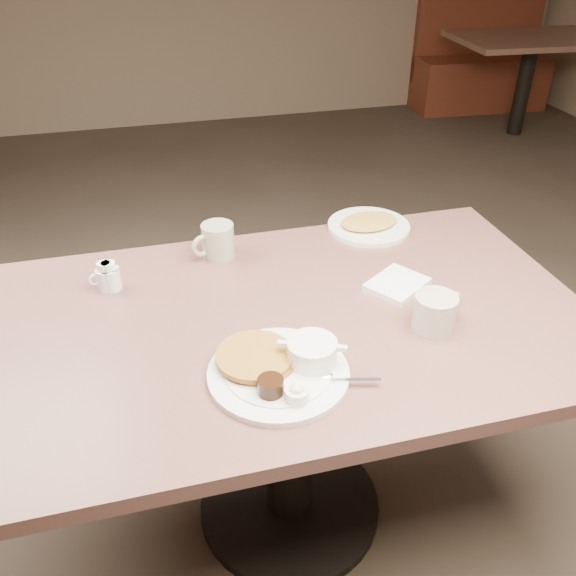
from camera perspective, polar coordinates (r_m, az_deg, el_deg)
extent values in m
cube|color=#4C3F33|center=(2.02, 0.15, -20.42)|extent=(7.00, 8.00, 0.02)
cube|color=#84564C|center=(1.49, 0.20, -3.30)|extent=(1.50, 0.90, 0.04)
cylinder|color=black|center=(1.73, 0.17, -12.82)|extent=(0.14, 0.14, 0.69)
cylinder|color=black|center=(2.00, 0.15, -19.99)|extent=(0.56, 0.56, 0.03)
cylinder|color=white|center=(1.30, -0.93, -8.20)|extent=(0.40, 0.40, 0.01)
cylinder|color=white|center=(1.29, -0.93, -7.88)|extent=(0.30, 0.30, 0.00)
cylinder|color=#AE772B|center=(1.32, -2.92, -6.78)|extent=(0.23, 0.23, 0.01)
cylinder|color=#AE772B|center=(1.31, -3.21, -6.51)|extent=(0.22, 0.22, 0.01)
cylinder|color=white|center=(1.30, 2.31, -6.17)|extent=(0.14, 0.14, 0.05)
cube|color=white|center=(1.29, -0.51, -5.35)|extent=(0.03, 0.02, 0.01)
cube|color=white|center=(1.29, 5.18, -5.78)|extent=(0.03, 0.02, 0.01)
ellipsoid|color=white|center=(1.30, 1.76, -5.55)|extent=(0.06, 0.06, 0.03)
ellipsoid|color=white|center=(1.29, 2.98, -5.98)|extent=(0.06, 0.06, 0.02)
cylinder|color=black|center=(1.23, -1.68, -9.44)|extent=(0.07, 0.07, 0.04)
cylinder|color=white|center=(1.22, 0.85, -10.19)|extent=(0.07, 0.07, 0.03)
ellipsoid|color=#FFF5C2|center=(1.21, 0.86, -9.71)|extent=(0.04, 0.04, 0.02)
cube|color=white|center=(1.28, 6.21, -8.76)|extent=(0.12, 0.04, 0.00)
ellipsoid|color=white|center=(1.28, 3.50, -8.27)|extent=(0.04, 0.04, 0.01)
cylinder|color=beige|center=(1.45, 13.88, -2.30)|extent=(0.13, 0.13, 0.09)
cylinder|color=black|center=(1.43, 14.09, -1.00)|extent=(0.10, 0.10, 0.01)
torus|color=beige|center=(1.49, 15.37, -1.57)|extent=(0.07, 0.04, 0.07)
cube|color=white|center=(1.61, 10.42, 0.34)|extent=(0.19, 0.19, 0.02)
cylinder|color=#B0AD93|center=(1.72, -6.73, 4.54)|extent=(0.12, 0.12, 0.10)
torus|color=#B0AD93|center=(1.69, -8.23, 4.03)|extent=(0.07, 0.04, 0.07)
cylinder|color=white|center=(1.64, -17.05, 0.81)|extent=(0.06, 0.06, 0.06)
cylinder|color=white|center=(1.61, -17.28, 2.01)|extent=(0.04, 0.04, 0.02)
cone|color=white|center=(1.62, -16.58, 2.03)|extent=(0.02, 0.02, 0.02)
torus|color=white|center=(1.63, -18.00, 0.76)|extent=(0.04, 0.01, 0.04)
cylinder|color=white|center=(1.63, -16.65, 0.84)|extent=(0.07, 0.07, 0.06)
cylinder|color=white|center=(1.61, -16.87, 2.04)|extent=(0.05, 0.05, 0.02)
cone|color=white|center=(1.60, -16.40, 1.69)|extent=(0.03, 0.03, 0.02)
torus|color=white|center=(1.65, -17.27, 1.29)|extent=(0.03, 0.03, 0.04)
cylinder|color=white|center=(1.89, 7.74, 5.88)|extent=(0.29, 0.29, 0.01)
ellipsoid|color=gold|center=(1.88, 7.78, 6.35)|extent=(0.21, 0.16, 0.02)
cube|color=brown|center=(5.95, 17.83, 18.23)|extent=(1.19, 0.52, 0.45)
cube|color=brown|center=(6.03, 17.75, 22.81)|extent=(1.17, 0.20, 0.90)
cube|color=brown|center=(5.23, 22.49, 21.21)|extent=(1.21, 0.85, 0.04)
cylinder|color=black|center=(5.31, 21.60, 17.30)|extent=(0.12, 0.12, 0.71)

